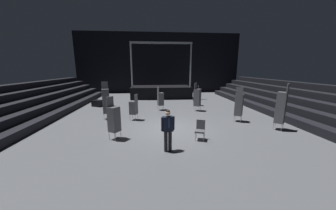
# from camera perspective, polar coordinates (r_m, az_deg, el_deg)

# --- Properties ---
(ground_plane) EXTENTS (22.00, 30.00, 0.10)m
(ground_plane) POSITION_cam_1_polar(r_m,az_deg,el_deg) (9.94, 0.71, -7.87)
(ground_plane) COLOR #515459
(arena_end_wall) EXTENTS (22.00, 0.30, 8.00)m
(arena_end_wall) POSITION_cam_1_polar(r_m,az_deg,el_deg) (24.33, -2.84, 13.55)
(arena_end_wall) COLOR black
(arena_end_wall) RESTS_ON ground_plane
(bleacher_bank_left) EXTENTS (3.75, 24.00, 2.25)m
(bleacher_bank_left) POSITION_cam_1_polar(r_m,az_deg,el_deg) (13.35, -42.72, -0.72)
(bleacher_bank_left) COLOR black
(bleacher_bank_left) RESTS_ON ground_plane
(bleacher_bank_right) EXTENTS (3.75, 24.00, 2.25)m
(bleacher_bank_right) POSITION_cam_1_polar(r_m,az_deg,el_deg) (14.56, 38.82, 0.62)
(bleacher_bank_right) COLOR black
(bleacher_bank_right) RESTS_ON ground_plane
(stage_riser) EXTENTS (6.72, 3.20, 5.99)m
(stage_riser) POSITION_cam_1_polar(r_m,az_deg,el_deg) (20.16, -2.28, 4.54)
(stage_riser) COLOR black
(stage_riser) RESTS_ON ground_plane
(man_with_tie) EXTENTS (0.57, 0.33, 1.75)m
(man_with_tie) POSITION_cam_1_polar(r_m,az_deg,el_deg) (6.96, -0.00, -7.61)
(man_with_tie) COLOR black
(man_with_tie) RESTS_ON ground_plane
(chair_stack_front_left) EXTENTS (0.61, 0.61, 2.05)m
(chair_stack_front_left) POSITION_cam_1_polar(r_m,az_deg,el_deg) (8.50, -17.39, -4.27)
(chair_stack_front_left) COLOR #B2B5BA
(chair_stack_front_left) RESTS_ON ground_plane
(chair_stack_front_right) EXTENTS (0.62, 0.62, 2.22)m
(chair_stack_front_right) POSITION_cam_1_polar(r_m,az_deg,el_deg) (11.70, 22.30, 0.16)
(chair_stack_front_right) COLOR #B2B5BA
(chair_stack_front_right) RESTS_ON ground_plane
(chair_stack_mid_left) EXTENTS (0.56, 0.56, 1.71)m
(chair_stack_mid_left) POSITION_cam_1_polar(r_m,az_deg,el_deg) (11.42, -11.23, -0.72)
(chair_stack_mid_left) COLOR #B2B5BA
(chair_stack_mid_left) RESTS_ON ground_plane
(chair_stack_mid_right) EXTENTS (0.54, 0.54, 1.88)m
(chair_stack_mid_right) POSITION_cam_1_polar(r_m,az_deg,el_deg) (13.92, -2.50, 2.11)
(chair_stack_mid_right) COLOR #B2B5BA
(chair_stack_mid_right) RESTS_ON ground_plane
(chair_stack_mid_centre) EXTENTS (0.62, 0.62, 2.56)m
(chair_stack_mid_centre) POSITION_cam_1_polar(r_m,az_deg,el_deg) (11.11, 33.16, -0.61)
(chair_stack_mid_centre) COLOR #B2B5BA
(chair_stack_mid_centre) RESTS_ON ground_plane
(chair_stack_rear_left) EXTENTS (0.62, 0.62, 2.22)m
(chair_stack_rear_left) POSITION_cam_1_polar(r_m,az_deg,el_deg) (13.81, 9.65, 2.58)
(chair_stack_rear_left) COLOR #B2B5BA
(chair_stack_rear_left) RESTS_ON ground_plane
(chair_stack_rear_right) EXTENTS (0.54, 0.54, 1.79)m
(chair_stack_rear_right) POSITION_cam_1_polar(r_m,az_deg,el_deg) (15.86, 9.16, 3.03)
(chair_stack_rear_right) COLOR #B2B5BA
(chair_stack_rear_right) RESTS_ON ground_plane
(chair_stack_rear_centre) EXTENTS (0.55, 0.55, 2.48)m
(chair_stack_rear_centre) POSITION_cam_1_polar(r_m,az_deg,el_deg) (12.09, -19.76, 1.32)
(chair_stack_rear_centre) COLOR #B2B5BA
(chair_stack_rear_centre) RESTS_ON ground_plane
(equipment_road_case) EXTENTS (1.07, 0.94, 0.56)m
(equipment_road_case) POSITION_cam_1_polar(r_m,az_deg,el_deg) (16.62, -22.11, 0.54)
(equipment_road_case) COLOR black
(equipment_road_case) RESTS_ON ground_plane
(loose_chair_near_man) EXTENTS (0.57, 0.57, 0.95)m
(loose_chair_near_man) POSITION_cam_1_polar(r_m,az_deg,el_deg) (8.38, 10.59, -7.70)
(loose_chair_near_man) COLOR #B2B5BA
(loose_chair_near_man) RESTS_ON ground_plane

